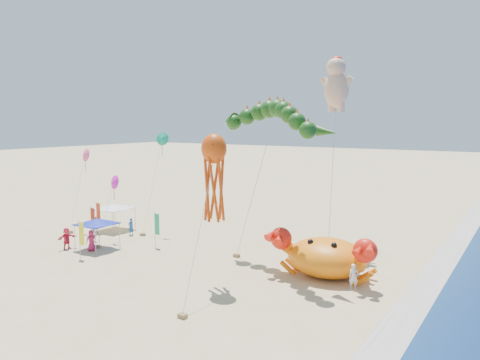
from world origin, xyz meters
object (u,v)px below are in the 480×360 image
at_px(crab_inflatable, 326,256).
at_px(canopy_white, 114,206).
at_px(dragon_kite, 269,122).
at_px(octopus_kite, 214,171).
at_px(canopy_blue, 97,222).
at_px(cherub_kite, 336,83).

xyz_separation_m(crab_inflatable, canopy_white, (-24.10, 2.02, 0.92)).
xyz_separation_m(dragon_kite, octopus_kite, (-1.03, -5.63, -3.23)).
bearing_deg(canopy_white, canopy_blue, -53.33).
distance_m(crab_inflatable, dragon_kite, 10.71).
xyz_separation_m(dragon_kite, canopy_white, (-19.22, 1.86, -8.61)).
relative_size(crab_inflatable, octopus_kite, 0.76).
bearing_deg(cherub_kite, crab_inflatable, -71.70).
bearing_deg(octopus_kite, cherub_kite, 75.32).
xyz_separation_m(crab_inflatable, cherub_kite, (-2.50, 7.56, 12.84)).
xyz_separation_m(crab_inflatable, dragon_kite, (-4.88, 0.16, 9.53)).
bearing_deg(crab_inflatable, canopy_white, 175.21).
height_order(cherub_kite, canopy_blue, cherub_kite).
height_order(dragon_kite, canopy_blue, dragon_kite).
distance_m(crab_inflatable, octopus_kite, 10.23).
bearing_deg(cherub_kite, dragon_kite, -107.84).
height_order(cherub_kite, canopy_white, cherub_kite).
distance_m(cherub_kite, canopy_blue, 23.85).
distance_m(crab_inflatable, canopy_blue, 20.11).
height_order(cherub_kite, octopus_kite, cherub_kite).
bearing_deg(octopus_kite, dragon_kite, 79.61).
relative_size(octopus_kite, canopy_white, 2.88).
bearing_deg(dragon_kite, cherub_kite, 72.16).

